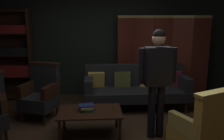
# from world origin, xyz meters

# --- Properties ---
(back_wall) EXTENTS (7.20, 0.10, 2.80)m
(back_wall) POSITION_xyz_m (0.00, 2.45, 1.40)
(back_wall) COLOR black
(back_wall) RESTS_ON ground_plane
(folding_screen) EXTENTS (2.12, 0.44, 1.90)m
(folding_screen) POSITION_xyz_m (1.28, 2.10, 0.99)
(folding_screen) COLOR #5B2319
(folding_screen) RESTS_ON ground_plane
(bookshelf) EXTENTS (0.90, 0.32, 2.05)m
(bookshelf) POSITION_xyz_m (-2.15, 2.19, 1.05)
(bookshelf) COLOR black
(bookshelf) RESTS_ON ground_plane
(velvet_couch) EXTENTS (2.12, 0.78, 0.88)m
(velvet_couch) POSITION_xyz_m (0.55, 1.46, 0.46)
(velvet_couch) COLOR black
(velvet_couch) RESTS_ON ground_plane
(coffee_table) EXTENTS (1.00, 0.64, 0.42)m
(coffee_table) POSITION_xyz_m (-0.39, 0.22, 0.37)
(coffee_table) COLOR black
(coffee_table) RESTS_ON ground_plane
(armchair_gilt_accent) EXTENTS (0.76, 0.76, 1.04)m
(armchair_gilt_accent) POSITION_xyz_m (1.03, -0.68, 0.49)
(armchair_gilt_accent) COLOR tan
(armchair_gilt_accent) RESTS_ON ground_plane
(armchair_wing_left) EXTENTS (0.75, 0.74, 1.04)m
(armchair_wing_left) POSITION_xyz_m (-1.31, 0.99, 0.49)
(armchair_wing_left) COLOR black
(armchair_wing_left) RESTS_ON ground_plane
(standing_figure) EXTENTS (0.59, 0.25, 1.70)m
(standing_figure) POSITION_xyz_m (0.64, 0.11, 1.03)
(standing_figure) COLOR black
(standing_figure) RESTS_ON ground_plane
(book_green_cloth) EXTENTS (0.23, 0.21, 0.04)m
(book_green_cloth) POSITION_xyz_m (-0.45, 0.25, 0.44)
(book_green_cloth) COLOR #1E4C28
(book_green_cloth) RESTS_ON coffee_table
(book_tan_leather) EXTENTS (0.25, 0.24, 0.03)m
(book_tan_leather) POSITION_xyz_m (-0.45, 0.25, 0.47)
(book_tan_leather) COLOR #9E7A47
(book_tan_leather) RESTS_ON book_green_cloth
(book_navy_cloth) EXTENTS (0.26, 0.20, 0.03)m
(book_navy_cloth) POSITION_xyz_m (-0.45, 0.25, 0.50)
(book_navy_cloth) COLOR navy
(book_navy_cloth) RESTS_ON book_tan_leather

